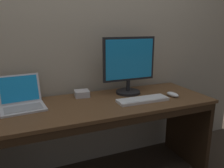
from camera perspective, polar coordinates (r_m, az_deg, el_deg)
name	(u,v)px	position (r m, az deg, el deg)	size (l,w,h in m)	color
back_wall	(80,5)	(2.00, -8.23, 19.37)	(3.67, 0.04, 2.94)	#ADA38E
desk	(96,126)	(1.81, -4.10, -10.66)	(1.90, 0.63, 0.72)	brown
laptop_silver	(22,101)	(1.77, -22.03, -4.09)	(0.33, 0.32, 0.22)	silver
external_monitor	(129,66)	(1.94, 4.36, 4.60)	(0.48, 0.21, 0.50)	black
wired_keyboard	(143,100)	(1.80, 7.87, -4.01)	(0.42, 0.13, 0.03)	white
computer_mouse	(173,94)	(1.97, 15.23, -2.59)	(0.06, 0.12, 0.04)	white
external_drive_box	(82,94)	(1.91, -7.71, -2.43)	(0.12, 0.11, 0.05)	silver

